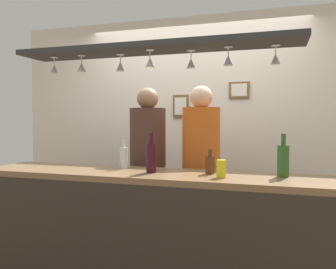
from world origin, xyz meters
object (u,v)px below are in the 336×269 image
(bottle_wine_dark_red, at_px, (151,157))
(bottle_champagne_green, at_px, (283,160))
(person_middle_orange_shirt, at_px, (201,162))
(picture_frame_crest, at_px, (181,106))
(person_left_brown_shirt, at_px, (148,160))
(bottle_beer_brown_stubby, at_px, (210,164))
(bottle_soda_clear, at_px, (124,157))
(drink_can, at_px, (221,169))
(picture_frame_upper_small, at_px, (239,90))

(bottle_wine_dark_red, bearing_deg, bottle_champagne_green, 5.90)
(person_middle_orange_shirt, height_order, bottle_wine_dark_red, person_middle_orange_shirt)
(picture_frame_crest, bearing_deg, person_left_brown_shirt, -98.02)
(bottle_beer_brown_stubby, relative_size, bottle_soda_clear, 0.78)
(person_middle_orange_shirt, bearing_deg, person_left_brown_shirt, -180.00)
(bottle_wine_dark_red, bearing_deg, picture_frame_crest, 96.37)
(drink_can, height_order, picture_frame_crest, picture_frame_crest)
(bottle_wine_dark_red, xyz_separation_m, bottle_soda_clear, (-0.29, 0.14, -0.03))
(person_left_brown_shirt, height_order, drink_can, person_left_brown_shirt)
(bottle_beer_brown_stubby, height_order, bottle_champagne_green, bottle_champagne_green)
(bottle_soda_clear, bearing_deg, person_middle_orange_shirt, 42.72)
(person_middle_orange_shirt, height_order, picture_frame_upper_small, picture_frame_upper_small)
(bottle_champagne_green, bearing_deg, bottle_wine_dark_red, -174.10)
(bottle_beer_brown_stubby, relative_size, drink_can, 1.48)
(bottle_soda_clear, height_order, bottle_champagne_green, bottle_champagne_green)
(picture_frame_upper_small, bearing_deg, bottle_champagne_green, -71.65)
(bottle_champagne_green, bearing_deg, bottle_soda_clear, 178.05)
(person_middle_orange_shirt, xyz_separation_m, bottle_soda_clear, (-0.54, -0.50, 0.08))
(person_middle_orange_shirt, distance_m, picture_frame_upper_small, 1.08)
(drink_can, height_order, picture_frame_upper_small, picture_frame_upper_small)
(bottle_soda_clear, bearing_deg, picture_frame_crest, 84.13)
(person_middle_orange_shirt, bearing_deg, bottle_beer_brown_stubby, -71.74)
(bottle_beer_brown_stubby, bearing_deg, bottle_soda_clear, 174.99)
(bottle_soda_clear, distance_m, drink_can, 0.85)
(bottle_beer_brown_stubby, height_order, picture_frame_upper_small, picture_frame_upper_small)
(bottle_beer_brown_stubby, xyz_separation_m, picture_frame_crest, (-0.59, 1.34, 0.48))
(bottle_wine_dark_red, distance_m, picture_frame_upper_small, 1.62)
(person_middle_orange_shirt, xyz_separation_m, bottle_champagne_green, (0.69, -0.54, 0.10))
(bottle_beer_brown_stubby, distance_m, bottle_champagne_green, 0.51)
(bottle_champagne_green, xyz_separation_m, picture_frame_upper_small, (-0.44, 1.32, 0.60))
(person_left_brown_shirt, relative_size, picture_frame_upper_small, 7.86)
(bottle_champagne_green, relative_size, drink_can, 2.46)
(bottle_champagne_green, xyz_separation_m, picture_frame_crest, (-1.10, 1.32, 0.43))
(person_left_brown_shirt, distance_m, bottle_beer_brown_stubby, 0.90)
(person_middle_orange_shirt, relative_size, bottle_beer_brown_stubby, 9.62)
(bottle_wine_dark_red, relative_size, bottle_champagne_green, 1.00)
(bottle_champagne_green, height_order, drink_can, bottle_champagne_green)
(picture_frame_upper_small, bearing_deg, drink_can, -88.78)
(bottle_beer_brown_stubby, xyz_separation_m, picture_frame_upper_small, (0.07, 1.34, 0.65))
(person_middle_orange_shirt, relative_size, picture_frame_upper_small, 7.87)
(drink_can, bearing_deg, picture_frame_upper_small, 91.22)
(bottle_soda_clear, relative_size, drink_can, 1.89)
(bottle_champagne_green, relative_size, picture_frame_upper_small, 1.36)
(bottle_beer_brown_stubby, relative_size, bottle_champagne_green, 0.60)
(person_left_brown_shirt, height_order, bottle_wine_dark_red, person_left_brown_shirt)
(person_left_brown_shirt, distance_m, picture_frame_upper_small, 1.31)
(drink_can, bearing_deg, person_middle_orange_shirt, 112.38)
(person_middle_orange_shirt, relative_size, bottle_wine_dark_red, 5.77)
(bottle_soda_clear, bearing_deg, drink_can, -13.92)
(person_middle_orange_shirt, height_order, bottle_soda_clear, person_middle_orange_shirt)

